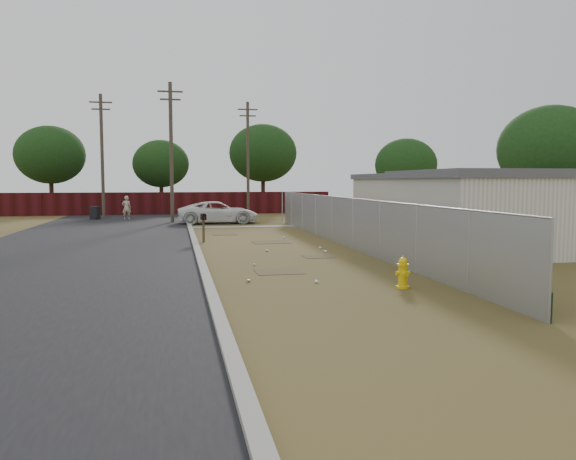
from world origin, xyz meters
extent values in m
plane|color=brown|center=(0.00, 0.00, 0.00)|extent=(120.00, 120.00, 0.00)
cube|color=black|center=(-7.50, 8.00, 0.01)|extent=(9.00, 60.00, 0.02)
cube|color=#98968E|center=(-3.00, 8.00, 0.06)|extent=(0.25, 60.00, 0.12)
cube|color=#98968E|center=(0.00, 11.50, 0.01)|extent=(6.20, 1.00, 0.03)
cylinder|color=#95989D|center=(3.10, -12.00, 1.00)|extent=(0.06, 0.06, 2.00)
cylinder|color=#95989D|center=(3.10, -9.00, 1.00)|extent=(0.06, 0.06, 2.00)
cylinder|color=#95989D|center=(3.10, -6.00, 1.00)|extent=(0.06, 0.06, 2.00)
cylinder|color=#95989D|center=(3.10, -3.00, 1.00)|extent=(0.06, 0.06, 2.00)
cylinder|color=#95989D|center=(3.10, 0.00, 1.00)|extent=(0.06, 0.06, 2.00)
cylinder|color=#95989D|center=(3.10, 3.00, 1.00)|extent=(0.06, 0.06, 2.00)
cylinder|color=#95989D|center=(3.10, 6.00, 1.00)|extent=(0.06, 0.06, 2.00)
cylinder|color=#95989D|center=(3.10, 9.00, 1.00)|extent=(0.06, 0.06, 2.00)
cylinder|color=#95989D|center=(3.10, 12.00, 1.00)|extent=(0.06, 0.06, 2.00)
cylinder|color=#95989D|center=(3.10, 15.00, 1.00)|extent=(0.06, 0.06, 2.00)
cylinder|color=#95989D|center=(3.10, 1.00, 2.00)|extent=(0.04, 26.00, 0.04)
cube|color=gray|center=(3.10, 1.00, 1.00)|extent=(0.01, 26.00, 2.00)
cube|color=black|center=(3.16, 1.00, 0.30)|extent=(0.03, 26.00, 0.60)
cube|color=#430E12|center=(-6.00, 25.00, 0.90)|extent=(30.00, 0.12, 1.80)
cylinder|color=brown|center=(-4.00, 16.00, 4.50)|extent=(0.24, 0.24, 9.00)
cube|color=brown|center=(-4.00, 16.00, 8.40)|extent=(1.60, 0.10, 0.10)
cube|color=brown|center=(-4.00, 16.00, 7.90)|extent=(1.30, 0.10, 0.10)
cylinder|color=brown|center=(-9.00, 22.00, 4.50)|extent=(0.24, 0.24, 9.00)
cube|color=brown|center=(-9.00, 22.00, 8.40)|extent=(1.60, 0.10, 0.10)
cube|color=brown|center=(-9.00, 22.00, 7.90)|extent=(1.30, 0.10, 0.10)
cylinder|color=brown|center=(2.00, 24.00, 4.50)|extent=(0.24, 0.24, 9.00)
cube|color=brown|center=(2.00, 24.00, 8.40)|extent=(1.60, 0.10, 0.10)
cube|color=brown|center=(2.00, 24.00, 7.90)|extent=(1.30, 0.10, 0.10)
cube|color=silver|center=(9.00, -2.00, 1.40)|extent=(8.00, 6.00, 2.80)
cube|color=#525257|center=(9.00, -2.00, 2.95)|extent=(8.32, 6.24, 0.30)
cube|color=silver|center=(10.50, 9.00, 1.40)|extent=(7.00, 6.00, 2.80)
cube|color=#525257|center=(10.50, 9.00, 2.95)|extent=(7.28, 6.24, 0.30)
cylinder|color=#382719|center=(-14.00, 29.00, 1.65)|extent=(0.36, 0.36, 3.30)
ellipsoid|color=black|center=(-14.00, 29.00, 4.88)|extent=(5.70, 5.70, 4.84)
cylinder|color=#382719|center=(-5.00, 30.00, 1.43)|extent=(0.36, 0.36, 2.86)
ellipsoid|color=black|center=(-5.00, 30.00, 4.23)|extent=(4.94, 4.94, 4.20)
cylinder|color=#382719|center=(4.00, 29.00, 1.76)|extent=(0.36, 0.36, 3.52)
ellipsoid|color=black|center=(4.00, 29.00, 5.20)|extent=(6.08, 6.08, 5.17)
cylinder|color=#382719|center=(13.00, 18.00, 1.32)|extent=(0.36, 0.36, 2.64)
ellipsoid|color=black|center=(13.00, 18.00, 3.90)|extent=(4.56, 4.56, 3.88)
cylinder|color=#382719|center=(14.00, 3.00, 1.43)|extent=(0.36, 0.36, 2.86)
ellipsoid|color=black|center=(14.00, 3.00, 4.23)|extent=(4.94, 4.94, 4.20)
cylinder|color=yellow|center=(1.80, -8.11, 0.03)|extent=(0.36, 0.36, 0.06)
cylinder|color=yellow|center=(1.80, -8.11, 0.32)|extent=(0.25, 0.25, 0.56)
cylinder|color=yellow|center=(1.80, -8.11, 0.60)|extent=(0.32, 0.32, 0.05)
sphere|color=yellow|center=(1.80, -8.11, 0.67)|extent=(0.24, 0.24, 0.22)
cylinder|color=yellow|center=(1.80, -8.11, 0.79)|extent=(0.04, 0.04, 0.06)
cylinder|color=yellow|center=(1.67, -8.12, 0.38)|extent=(0.11, 0.11, 0.11)
cylinder|color=yellow|center=(1.93, -8.10, 0.38)|extent=(0.11, 0.11, 0.11)
cylinder|color=yellow|center=(1.81, -8.24, 0.38)|extent=(0.14, 0.13, 0.13)
cube|color=brown|center=(-2.60, 3.57, 0.53)|extent=(0.11, 0.11, 1.07)
cube|color=black|center=(-2.60, 3.57, 1.10)|extent=(0.25, 0.53, 0.19)
cylinder|color=black|center=(-2.60, 3.57, 1.19)|extent=(0.25, 0.53, 0.19)
cube|color=red|center=(-2.57, 3.30, 1.10)|extent=(0.03, 0.04, 0.11)
imported|color=white|center=(-1.14, 14.51, 0.71)|extent=(5.11, 2.41, 1.41)
imported|color=tan|center=(-7.14, 19.24, 0.83)|extent=(0.63, 0.44, 1.66)
cube|color=black|center=(-9.34, 19.93, 0.43)|extent=(0.68, 0.68, 0.86)
cube|color=black|center=(-9.34, 19.93, 0.88)|extent=(0.75, 0.75, 0.07)
cylinder|color=black|center=(-9.17, 19.59, 0.09)|extent=(0.10, 0.18, 0.18)
cylinder|color=white|center=(-0.15, -6.99, 0.04)|extent=(0.10, 0.12, 0.07)
cylinder|color=silver|center=(-1.35, -3.68, 0.04)|extent=(0.07, 0.10, 0.07)
cylinder|color=white|center=(1.74, -0.87, 0.04)|extent=(0.11, 0.09, 0.07)
cylinder|color=silver|center=(-1.91, -6.51, 0.04)|extent=(0.12, 0.12, 0.07)
cylinder|color=white|center=(1.17, 4.48, 0.04)|extent=(0.12, 0.12, 0.07)
cylinder|color=silver|center=(-0.39, -0.21, 0.04)|extent=(0.10, 0.07, 0.07)
cylinder|color=white|center=(1.86, 0.33, 0.04)|extent=(0.12, 0.12, 0.07)
cylinder|color=white|center=(2.24, -7.30, 0.04)|extent=(0.12, 0.12, 0.07)
camera|label=1|loc=(-3.79, -21.24, 2.69)|focal=35.00mm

